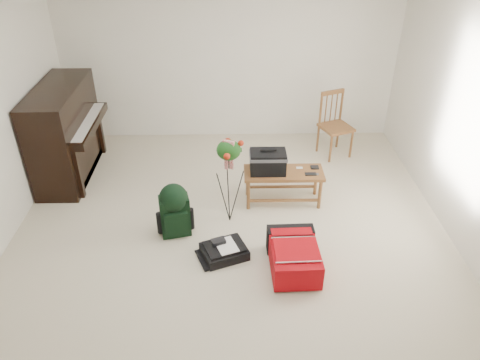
{
  "coord_description": "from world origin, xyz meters",
  "views": [
    {
      "loc": [
        0.0,
        -4.05,
        3.4
      ],
      "look_at": [
        0.11,
        0.35,
        0.63
      ],
      "focal_mm": 35.0,
      "sensor_mm": 36.0,
      "label": 1
    }
  ],
  "objects_px": {
    "bench": "(273,165)",
    "green_backpack": "(174,208)",
    "red_suitcase": "(293,253)",
    "flower_stand": "(229,182)",
    "dining_chair": "(336,125)",
    "black_duffel": "(224,250)",
    "piano": "(66,134)"
  },
  "relations": [
    {
      "from": "dining_chair",
      "to": "piano",
      "type": "bearing_deg",
      "value": 165.44
    },
    {
      "from": "black_duffel",
      "to": "green_backpack",
      "type": "xyz_separation_m",
      "value": [
        -0.55,
        0.4,
        0.29
      ]
    },
    {
      "from": "green_backpack",
      "to": "flower_stand",
      "type": "relative_size",
      "value": 0.59
    },
    {
      "from": "red_suitcase",
      "to": "green_backpack",
      "type": "xyz_separation_m",
      "value": [
        -1.28,
        0.56,
        0.2
      ]
    },
    {
      "from": "dining_chair",
      "to": "green_backpack",
      "type": "relative_size",
      "value": 1.45
    },
    {
      "from": "dining_chair",
      "to": "flower_stand",
      "type": "height_order",
      "value": "flower_stand"
    },
    {
      "from": "dining_chair",
      "to": "black_duffel",
      "type": "height_order",
      "value": "dining_chair"
    },
    {
      "from": "bench",
      "to": "piano",
      "type": "bearing_deg",
      "value": 164.58
    },
    {
      "from": "red_suitcase",
      "to": "black_duffel",
      "type": "distance_m",
      "value": 0.75
    },
    {
      "from": "dining_chair",
      "to": "flower_stand",
      "type": "bearing_deg",
      "value": -155.55
    },
    {
      "from": "green_backpack",
      "to": "flower_stand",
      "type": "xyz_separation_m",
      "value": [
        0.62,
        0.24,
        0.18
      ]
    },
    {
      "from": "bench",
      "to": "dining_chair",
      "type": "relative_size",
      "value": 1.03
    },
    {
      "from": "piano",
      "to": "red_suitcase",
      "type": "xyz_separation_m",
      "value": [
        2.83,
        -1.94,
        -0.44
      ]
    },
    {
      "from": "bench",
      "to": "black_duffel",
      "type": "distance_m",
      "value": 1.27
    },
    {
      "from": "piano",
      "to": "green_backpack",
      "type": "distance_m",
      "value": 2.1
    },
    {
      "from": "red_suitcase",
      "to": "flower_stand",
      "type": "distance_m",
      "value": 1.1
    },
    {
      "from": "black_duffel",
      "to": "green_backpack",
      "type": "relative_size",
      "value": 0.86
    },
    {
      "from": "red_suitcase",
      "to": "green_backpack",
      "type": "relative_size",
      "value": 1.12
    },
    {
      "from": "piano",
      "to": "black_duffel",
      "type": "height_order",
      "value": "piano"
    },
    {
      "from": "red_suitcase",
      "to": "flower_stand",
      "type": "xyz_separation_m",
      "value": [
        -0.66,
        0.8,
        0.38
      ]
    },
    {
      "from": "dining_chair",
      "to": "black_duffel",
      "type": "bearing_deg",
      "value": -147.41
    },
    {
      "from": "red_suitcase",
      "to": "green_backpack",
      "type": "distance_m",
      "value": 1.41
    },
    {
      "from": "bench",
      "to": "green_backpack",
      "type": "bearing_deg",
      "value": -151.14
    },
    {
      "from": "flower_stand",
      "to": "piano",
      "type": "bearing_deg",
      "value": 173.91
    },
    {
      "from": "dining_chair",
      "to": "red_suitcase",
      "type": "bearing_deg",
      "value": -132.13
    },
    {
      "from": "bench",
      "to": "red_suitcase",
      "type": "relative_size",
      "value": 1.33
    },
    {
      "from": "flower_stand",
      "to": "green_backpack",
      "type": "bearing_deg",
      "value": -137.06
    },
    {
      "from": "piano",
      "to": "black_duffel",
      "type": "relative_size",
      "value": 2.68
    },
    {
      "from": "bench",
      "to": "green_backpack",
      "type": "height_order",
      "value": "bench"
    },
    {
      "from": "piano",
      "to": "flower_stand",
      "type": "relative_size",
      "value": 1.35
    },
    {
      "from": "dining_chair",
      "to": "bench",
      "type": "bearing_deg",
      "value": -151.3
    },
    {
      "from": "green_backpack",
      "to": "flower_stand",
      "type": "height_order",
      "value": "flower_stand"
    }
  ]
}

